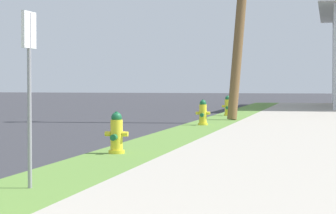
{
  "coord_description": "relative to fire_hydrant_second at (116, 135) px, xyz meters",
  "views": [
    {
      "loc": [
        4.22,
        -3.66,
        1.41
      ],
      "look_at": [
        0.62,
        12.79,
        0.81
      ],
      "focal_mm": 78.81,
      "sensor_mm": 36.0,
      "label": 1
    }
  ],
  "objects": [
    {
      "name": "fire_hydrant_fourth",
      "position": [
        0.03,
        14.53,
        0.0
      ],
      "size": [
        0.42,
        0.37,
        0.74
      ],
      "color": "yellow",
      "rests_on": "grass_verge"
    },
    {
      "name": "fire_hydrant_second",
      "position": [
        0.0,
        0.0,
        0.0
      ],
      "size": [
        0.42,
        0.38,
        0.74
      ],
      "color": "yellow",
      "rests_on": "grass_verge"
    },
    {
      "name": "fire_hydrant_third",
      "position": [
        0.1,
        8.62,
        0.0
      ],
      "size": [
        0.42,
        0.37,
        0.74
      ],
      "color": "yellow",
      "rests_on": "grass_verge"
    },
    {
      "name": "street_sign_post",
      "position": [
        0.17,
        -4.29,
        1.19
      ],
      "size": [
        0.05,
        0.36,
        2.12
      ],
      "color": "gray",
      "rests_on": "grass_verge"
    }
  ]
}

